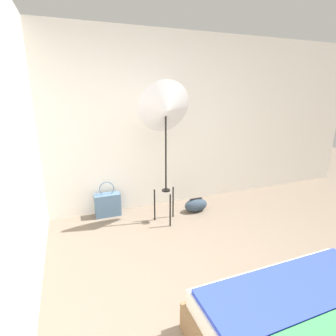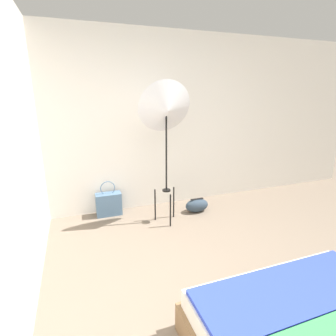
# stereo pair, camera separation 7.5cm
# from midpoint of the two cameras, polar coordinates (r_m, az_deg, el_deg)

# --- Properties ---
(ground_plane) EXTENTS (14.00, 14.00, 0.00)m
(ground_plane) POSITION_cam_midpoint_polar(r_m,az_deg,el_deg) (2.46, 14.23, -29.81)
(ground_plane) COLOR #756656
(wall_back) EXTENTS (8.00, 0.05, 2.60)m
(wall_back) POSITION_cam_midpoint_polar(r_m,az_deg,el_deg) (3.93, -4.21, 9.62)
(wall_back) COLOR silver
(wall_back) RESTS_ON ground_plane
(wall_side_left) EXTENTS (0.05, 8.00, 2.60)m
(wall_side_left) POSITION_cam_midpoint_polar(r_m,az_deg,el_deg) (2.45, -29.45, 3.51)
(wall_side_left) COLOR silver
(wall_side_left) RESTS_ON ground_plane
(photo_umbrella) EXTENTS (0.69, 0.37, 1.90)m
(photo_umbrella) POSITION_cam_midpoint_polar(r_m,az_deg,el_deg) (3.35, 0.27, 12.49)
(photo_umbrella) COLOR black
(photo_umbrella) RESTS_ON ground_plane
(tote_bag) EXTENTS (0.36, 0.17, 0.52)m
(tote_bag) POSITION_cam_midpoint_polar(r_m,az_deg,el_deg) (3.96, -12.23, -7.62)
(tote_bag) COLOR slate
(tote_bag) RESTS_ON ground_plane
(duffel_bag) EXTENTS (0.36, 0.20, 0.21)m
(duffel_bag) POSITION_cam_midpoint_polar(r_m,az_deg,el_deg) (4.03, 6.83, -8.06)
(duffel_bag) COLOR #2D3D4C
(duffel_bag) RESTS_ON ground_plane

